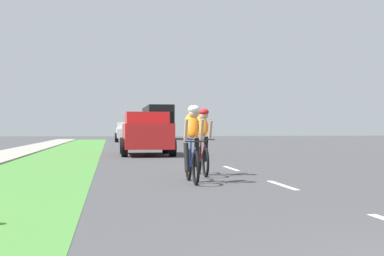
# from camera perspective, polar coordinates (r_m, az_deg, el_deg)

# --- Properties ---
(ground_plane) EXTENTS (120.00, 120.00, 0.00)m
(ground_plane) POSITION_cam_1_polar(r_m,az_deg,el_deg) (23.16, -0.07, -2.82)
(ground_plane) COLOR #424244
(grass_verge) EXTENTS (2.98, 70.00, 0.01)m
(grass_verge) POSITION_cam_1_polar(r_m,az_deg,el_deg) (23.00, -13.04, -2.83)
(grass_verge) COLOR #478438
(grass_verge) RESTS_ON ground_plane
(sidewalk_concrete) EXTENTS (1.92, 70.00, 0.10)m
(sidewalk_concrete) POSITION_cam_1_polar(r_m,az_deg,el_deg) (23.32, -19.05, -2.78)
(sidewalk_concrete) COLOR #9E998E
(sidewalk_concrete) RESTS_ON ground_plane
(lane_markings_center) EXTENTS (0.12, 53.13, 0.01)m
(lane_markings_center) POSITION_cam_1_polar(r_m,az_deg,el_deg) (27.12, -1.29, -2.41)
(lane_markings_center) COLOR white
(lane_markings_center) RESTS_ON ground_plane
(cyclist_lead) EXTENTS (0.42, 1.72, 1.58)m
(cyclist_lead) POSITION_cam_1_polar(r_m,az_deg,el_deg) (11.39, 0.03, -1.57)
(cyclist_lead) COLOR black
(cyclist_lead) RESTS_ON ground_plane
(cyclist_trailing) EXTENTS (0.42, 1.72, 1.58)m
(cyclist_trailing) POSITION_cam_1_polar(r_m,az_deg,el_deg) (13.24, 1.05, -1.36)
(cyclist_trailing) COLOR black
(cyclist_trailing) RESTS_ON ground_plane
(suv_red) EXTENTS (2.15, 4.70, 1.79)m
(suv_red) POSITION_cam_1_polar(r_m,az_deg,el_deg) (23.54, -4.69, -0.47)
(suv_red) COLOR red
(suv_red) RESTS_ON ground_plane
(sedan_silver) EXTENTS (1.98, 4.30, 1.52)m
(sedan_silver) POSITION_cam_1_polar(r_m,az_deg,el_deg) (35.41, -5.48, -0.62)
(sedan_silver) COLOR #A5A8AD
(sedan_silver) RESTS_ON ground_plane
(pickup_white) EXTENTS (2.22, 5.10, 1.64)m
(pickup_white) POSITION_cam_1_polar(r_m,az_deg,el_deg) (47.47, -6.53, -0.41)
(pickup_white) COLOR silver
(pickup_white) RESTS_ON ground_plane
(bus_black) EXTENTS (2.78, 11.60, 3.48)m
(bus_black) POSITION_cam_1_polar(r_m,az_deg,el_deg) (60.11, -3.60, 0.76)
(bus_black) COLOR black
(bus_black) RESTS_ON ground_plane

